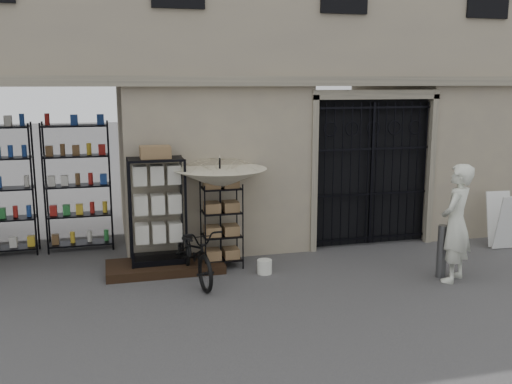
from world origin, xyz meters
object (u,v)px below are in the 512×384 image
object	(u,v)px
market_umbrella	(220,173)
white_bucket	(265,267)
bicycle	(195,280)
shopkeeper	(452,280)
wire_rack	(222,226)
steel_bollard	(442,251)
display_cabinet	(157,216)
easel_sign	(504,221)

from	to	relation	value
market_umbrella	white_bucket	world-z (taller)	market_umbrella
bicycle	shopkeeper	bearing A→B (deg)	-23.52
wire_rack	steel_bollard	size ratio (longest dim) A/B	1.69
display_cabinet	steel_bollard	xyz separation A→B (m)	(4.56, -1.59, -0.52)
display_cabinet	wire_rack	distance (m)	1.13
bicycle	market_umbrella	bearing A→B (deg)	39.91
white_bucket	easel_sign	bearing A→B (deg)	3.05
market_umbrella	shopkeeper	world-z (taller)	market_umbrella
wire_rack	steel_bollard	bearing A→B (deg)	-16.61
market_umbrella	steel_bollard	bearing A→B (deg)	-23.88
shopkeeper	easel_sign	world-z (taller)	easel_sign
white_bucket	shopkeeper	world-z (taller)	white_bucket
wire_rack	bicycle	bearing A→B (deg)	-126.41
white_bucket	shopkeeper	distance (m)	3.13
wire_rack	easel_sign	world-z (taller)	wire_rack
display_cabinet	bicycle	size ratio (longest dim) A/B	1.10
white_bucket	steel_bollard	distance (m)	2.99
display_cabinet	white_bucket	size ratio (longest dim) A/B	7.82
wire_rack	shopkeeper	size ratio (longest dim) A/B	0.78
display_cabinet	white_bucket	distance (m)	2.04
market_umbrella	white_bucket	size ratio (longest dim) A/B	9.24
market_umbrella	bicycle	world-z (taller)	market_umbrella
bicycle	wire_rack	bearing A→B (deg)	37.88
white_bucket	easel_sign	size ratio (longest dim) A/B	0.23
display_cabinet	bicycle	distance (m)	1.30
bicycle	steel_bollard	bearing A→B (deg)	-21.21
market_umbrella	wire_rack	bearing A→B (deg)	-68.75
display_cabinet	shopkeeper	xyz separation A→B (m)	(4.65, -1.78, -0.97)
wire_rack	shopkeeper	world-z (taller)	wire_rack
market_umbrella	shopkeeper	xyz separation A→B (m)	(3.56, -1.73, -1.68)
display_cabinet	bicycle	xyz separation A→B (m)	(0.53, -0.70, -0.97)
bicycle	display_cabinet	bearing A→B (deg)	118.12
wire_rack	market_umbrella	xyz separation A→B (m)	(-0.01, 0.03, 0.94)
display_cabinet	wire_rack	xyz separation A→B (m)	(1.11, -0.08, -0.23)
display_cabinet	shopkeeper	bearing A→B (deg)	-14.24
market_umbrella	easel_sign	distance (m)	5.72
white_bucket	easel_sign	world-z (taller)	easel_sign
shopkeeper	bicycle	bearing A→B (deg)	-52.69
market_umbrella	steel_bollard	distance (m)	3.98
wire_rack	market_umbrella	bearing A→B (deg)	118.15
steel_bollard	shopkeeper	world-z (taller)	steel_bollard
white_bucket	shopkeeper	xyz separation A→B (m)	(2.92, -1.12, -0.12)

